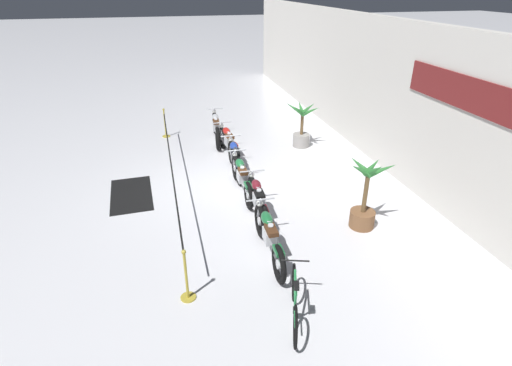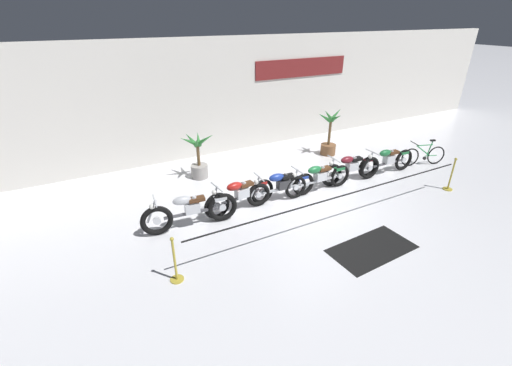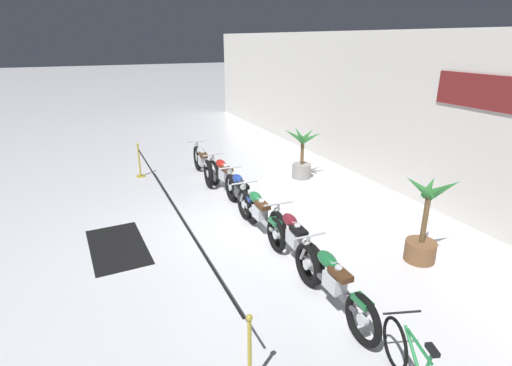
{
  "view_description": "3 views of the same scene",
  "coord_description": "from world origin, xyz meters",
  "px_view_note": "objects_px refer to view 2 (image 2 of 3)",
  "views": [
    {
      "loc": [
        9.85,
        -1.37,
        5.08
      ],
      "look_at": [
        1.04,
        0.81,
        0.47
      ],
      "focal_mm": 28.0,
      "sensor_mm": 36.0,
      "label": 1
    },
    {
      "loc": [
        -5.39,
        -6.76,
        4.89
      ],
      "look_at": [
        -1.45,
        0.65,
        0.72
      ],
      "focal_mm": 24.0,
      "sensor_mm": 36.0,
      "label": 2
    },
    {
      "loc": [
        7.71,
        -2.68,
        4.0
      ],
      "look_at": [
        -0.92,
        1.14,
        0.56
      ],
      "focal_mm": 28.0,
      "sensor_mm": 36.0,
      "label": 3
    }
  ],
  "objects_px": {
    "motorcycle_green_3": "(318,178)",
    "motorcycle_maroon_4": "(350,168)",
    "motorcycle_silver_0": "(190,211)",
    "potted_palm_left_of_row": "(329,137)",
    "motorcycle_blue_2": "(281,186)",
    "potted_palm_right_of_row": "(199,159)",
    "floor_banner": "(372,249)",
    "motorcycle_green_5": "(387,161)",
    "stanchion_mid_left": "(450,179)",
    "stanchion_far_left": "(298,214)",
    "bicycle": "(423,155)",
    "motorcycle_red_1": "(240,195)"
  },
  "relations": [
    {
      "from": "motorcycle_green_3",
      "to": "motorcycle_maroon_4",
      "type": "bearing_deg",
      "value": 4.54
    },
    {
      "from": "floor_banner",
      "to": "potted_palm_left_of_row",
      "type": "bearing_deg",
      "value": 58.41
    },
    {
      "from": "motorcycle_green_3",
      "to": "motorcycle_maroon_4",
      "type": "relative_size",
      "value": 1.08
    },
    {
      "from": "motorcycle_green_5",
      "to": "potted_palm_left_of_row",
      "type": "height_order",
      "value": "potted_palm_left_of_row"
    },
    {
      "from": "motorcycle_silver_0",
      "to": "potted_palm_right_of_row",
      "type": "bearing_deg",
      "value": 66.34
    },
    {
      "from": "motorcycle_blue_2",
      "to": "floor_banner",
      "type": "bearing_deg",
      "value": -77.68
    },
    {
      "from": "motorcycle_silver_0",
      "to": "stanchion_mid_left",
      "type": "relative_size",
      "value": 2.33
    },
    {
      "from": "motorcycle_blue_2",
      "to": "potted_palm_right_of_row",
      "type": "bearing_deg",
      "value": 120.8
    },
    {
      "from": "motorcycle_silver_0",
      "to": "potted_palm_left_of_row",
      "type": "height_order",
      "value": "potted_palm_left_of_row"
    },
    {
      "from": "motorcycle_silver_0",
      "to": "stanchion_mid_left",
      "type": "bearing_deg",
      "value": -12.63
    },
    {
      "from": "motorcycle_silver_0",
      "to": "potted_palm_left_of_row",
      "type": "xyz_separation_m",
      "value": [
        6.28,
        2.4,
        0.19
      ]
    },
    {
      "from": "potted_palm_left_of_row",
      "to": "potted_palm_right_of_row",
      "type": "xyz_separation_m",
      "value": [
        -5.08,
        0.33,
        -0.01
      ]
    },
    {
      "from": "motorcycle_blue_2",
      "to": "potted_palm_left_of_row",
      "type": "distance_m",
      "value": 4.21
    },
    {
      "from": "motorcycle_green_5",
      "to": "stanchion_mid_left",
      "type": "relative_size",
      "value": 2.17
    },
    {
      "from": "bicycle",
      "to": "potted_palm_right_of_row",
      "type": "relative_size",
      "value": 1.03
    },
    {
      "from": "motorcycle_silver_0",
      "to": "stanchion_far_left",
      "type": "relative_size",
      "value": 0.29
    },
    {
      "from": "motorcycle_blue_2",
      "to": "stanchion_far_left",
      "type": "distance_m",
      "value": 1.99
    },
    {
      "from": "motorcycle_green_5",
      "to": "floor_banner",
      "type": "relative_size",
      "value": 1.12
    },
    {
      "from": "motorcycle_silver_0",
      "to": "potted_palm_right_of_row",
      "type": "distance_m",
      "value": 2.99
    },
    {
      "from": "bicycle",
      "to": "floor_banner",
      "type": "height_order",
      "value": "bicycle"
    },
    {
      "from": "motorcycle_blue_2",
      "to": "motorcycle_maroon_4",
      "type": "xyz_separation_m",
      "value": [
        2.6,
        0.03,
        0.01
      ]
    },
    {
      "from": "motorcycle_maroon_4",
      "to": "floor_banner",
      "type": "xyz_separation_m",
      "value": [
        -1.95,
        -2.99,
        -0.46
      ]
    },
    {
      "from": "motorcycle_blue_2",
      "to": "motorcycle_green_3",
      "type": "relative_size",
      "value": 0.93
    },
    {
      "from": "stanchion_far_left",
      "to": "potted_palm_right_of_row",
      "type": "bearing_deg",
      "value": 100.94
    },
    {
      "from": "floor_banner",
      "to": "motorcycle_green_5",
      "type": "bearing_deg",
      "value": 36.85
    },
    {
      "from": "motorcycle_maroon_4",
      "to": "motorcycle_green_5",
      "type": "height_order",
      "value": "motorcycle_green_5"
    },
    {
      "from": "motorcycle_silver_0",
      "to": "motorcycle_red_1",
      "type": "xyz_separation_m",
      "value": [
        1.46,
        0.17,
        -0.0
      ]
    },
    {
      "from": "motorcycle_silver_0",
      "to": "bicycle",
      "type": "xyz_separation_m",
      "value": [
        8.59,
        -0.04,
        -0.12
      ]
    },
    {
      "from": "bicycle",
      "to": "stanchion_far_left",
      "type": "xyz_separation_m",
      "value": [
        -6.53,
        -1.68,
        0.35
      ]
    },
    {
      "from": "motorcycle_red_1",
      "to": "potted_palm_right_of_row",
      "type": "xyz_separation_m",
      "value": [
        -0.26,
        2.57,
        0.18
      ]
    },
    {
      "from": "motorcycle_silver_0",
      "to": "motorcycle_blue_2",
      "type": "xyz_separation_m",
      "value": [
        2.75,
        0.12,
        -0.02
      ]
    },
    {
      "from": "motorcycle_green_5",
      "to": "potted_palm_right_of_row",
      "type": "bearing_deg",
      "value": 154.22
    },
    {
      "from": "motorcycle_green_5",
      "to": "stanchion_far_left",
      "type": "xyz_separation_m",
      "value": [
        -4.78,
        -1.73,
        0.24
      ]
    },
    {
      "from": "potted_palm_right_of_row",
      "to": "stanchion_mid_left",
      "type": "bearing_deg",
      "value": -34.49
    },
    {
      "from": "motorcycle_maroon_4",
      "to": "bicycle",
      "type": "relative_size",
      "value": 1.35
    },
    {
      "from": "motorcycle_red_1",
      "to": "stanchion_far_left",
      "type": "height_order",
      "value": "stanchion_far_left"
    },
    {
      "from": "motorcycle_silver_0",
      "to": "motorcycle_red_1",
      "type": "bearing_deg",
      "value": 6.48
    },
    {
      "from": "motorcycle_red_1",
      "to": "motorcycle_green_5",
      "type": "relative_size",
      "value": 0.95
    },
    {
      "from": "motorcycle_green_5",
      "to": "potted_palm_right_of_row",
      "type": "distance_m",
      "value": 6.26
    },
    {
      "from": "stanchion_far_left",
      "to": "motorcycle_green_5",
      "type": "bearing_deg",
      "value": 19.9
    },
    {
      "from": "motorcycle_red_1",
      "to": "floor_banner",
      "type": "height_order",
      "value": "motorcycle_red_1"
    },
    {
      "from": "motorcycle_blue_2",
      "to": "motorcycle_silver_0",
      "type": "bearing_deg",
      "value": -177.41
    },
    {
      "from": "motorcycle_green_3",
      "to": "potted_palm_left_of_row",
      "type": "relative_size",
      "value": 1.33
    },
    {
      "from": "bicycle",
      "to": "stanchion_far_left",
      "type": "bearing_deg",
      "value": -165.56
    },
    {
      "from": "motorcycle_green_3",
      "to": "potted_palm_right_of_row",
      "type": "relative_size",
      "value": 1.49
    },
    {
      "from": "motorcycle_maroon_4",
      "to": "stanchion_far_left",
      "type": "distance_m",
      "value": 3.8
    },
    {
      "from": "motorcycle_blue_2",
      "to": "floor_banner",
      "type": "distance_m",
      "value": 3.06
    },
    {
      "from": "motorcycle_green_3",
      "to": "motorcycle_maroon_4",
      "type": "height_order",
      "value": "motorcycle_maroon_4"
    },
    {
      "from": "bicycle",
      "to": "stanchion_far_left",
      "type": "height_order",
      "value": "stanchion_far_left"
    },
    {
      "from": "bicycle",
      "to": "potted_palm_right_of_row",
      "type": "xyz_separation_m",
      "value": [
        -7.39,
        2.77,
        0.29
      ]
    }
  ]
}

